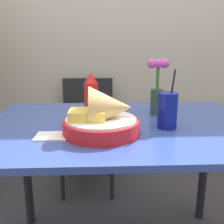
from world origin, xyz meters
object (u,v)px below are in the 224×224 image
Objects in this scene: chair_far_window at (88,122)px; ketchup_bottle at (91,96)px; drink_cup at (167,112)px; flower_vase at (157,88)px; food_basket at (104,118)px.

ketchup_bottle reaches higher than chair_far_window.
drink_cup is at bearing -68.26° from chair_far_window.
ketchup_bottle is at bearing -173.17° from flower_vase.
food_basket is 0.39m from flower_vase.
flower_vase reaches higher than ketchup_bottle.
flower_vase is at bearing 46.95° from food_basket.
chair_far_window is 2.93× the size of food_basket.
food_basket is at bearing -166.14° from drink_cup.
drink_cup is at bearing 13.86° from food_basket.
food_basket is at bearing -133.05° from flower_vase.
flower_vase is (0.00, 0.22, 0.06)m from drink_cup.
flower_vase is (0.32, 0.04, 0.03)m from ketchup_bottle.
flower_vase is at bearing -62.50° from chair_far_window.
ketchup_bottle is at bearing -85.42° from chair_far_window.
chair_far_window is 0.85m from ketchup_bottle.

